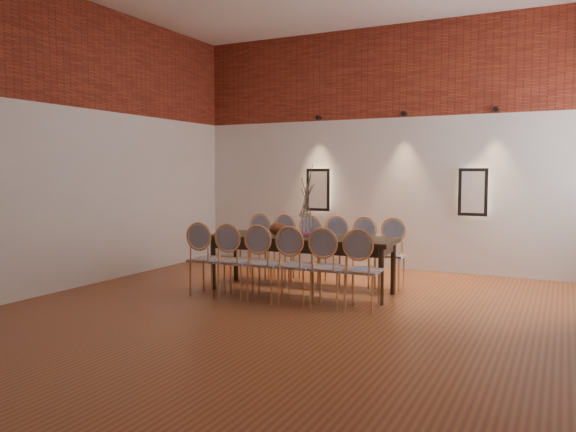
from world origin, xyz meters
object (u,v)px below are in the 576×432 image
at_px(chair_far_b, 280,248).
at_px(book, 300,233).
at_px(chair_near_d, 296,266).
at_px(chair_near_f, 363,270).
at_px(chair_far_f, 390,255).
at_px(chair_far_e, 361,253).
at_px(chair_far_c, 306,250).
at_px(chair_far_a, 255,247).
at_px(vase, 306,225).
at_px(chair_near_b, 235,261).
at_px(chair_far_d, 333,251).
at_px(chair_near_c, 265,263).
at_px(dining_table, 301,264).
at_px(bowl, 278,229).
at_px(chair_near_e, 328,268).
at_px(chair_near_a, 207,259).

relative_size(chair_far_b, book, 3.62).
bearing_deg(chair_near_d, chair_near_f, 0.00).
height_order(chair_near_f, chair_far_f, same).
bearing_deg(chair_far_e, chair_far_c, 0.00).
bearing_deg(chair_far_a, chair_far_f, -180.00).
xyz_separation_m(chair_far_a, vase, (1.15, -0.63, 0.43)).
relative_size(chair_near_b, chair_far_c, 1.00).
distance_m(chair_near_f, chair_far_d, 1.60).
distance_m(chair_near_b, chair_far_f, 2.16).
relative_size(chair_near_c, chair_near_f, 1.00).
bearing_deg(vase, chair_near_c, -109.78).
height_order(chair_near_d, chair_far_f, same).
relative_size(chair_near_d, chair_far_c, 1.00).
height_order(chair_near_b, chair_far_c, same).
bearing_deg(chair_near_d, dining_table, 107.02).
bearing_deg(chair_far_d, vase, 78.89).
distance_m(chair_far_a, bowl, 1.10).
xyz_separation_m(chair_near_d, vase, (-0.17, 0.68, 0.43)).
distance_m(chair_near_b, vase, 1.07).
bearing_deg(chair_near_b, chair_far_f, 39.23).
xyz_separation_m(chair_near_c, chair_near_d, (0.42, 0.02, 0.00)).
bearing_deg(chair_near_d, chair_far_c, 107.02).
distance_m(chair_near_f, chair_far_c, 1.86).
xyz_separation_m(chair_near_e, chair_far_e, (-0.07, 1.37, 0.00)).
bearing_deg(chair_far_c, chair_near_d, 107.02).
bearing_deg(chair_near_f, vase, 144.87).
height_order(chair_near_b, chair_near_e, same).
bearing_deg(chair_far_f, dining_table, 33.15).
xyz_separation_m(chair_near_c, chair_far_f, (1.19, 1.43, 0.00)).
distance_m(chair_near_d, book, 0.97).
bearing_deg(chair_far_d, chair_far_f, -180.00).
bearing_deg(chair_near_e, chair_near_d, -180.00).
bearing_deg(chair_far_a, chair_far_b, -180.00).
height_order(dining_table, chair_far_c, chair_far_c).
bearing_deg(chair_near_f, chair_near_a, -180.00).
height_order(chair_near_e, book, chair_near_e).
distance_m(chair_far_f, vase, 1.26).
height_order(chair_near_d, book, chair_near_d).
relative_size(chair_near_e, chair_far_b, 1.00).
distance_m(vase, bowl, 0.40).
height_order(chair_near_f, book, chair_near_f).
height_order(chair_near_c, chair_far_c, same).
bearing_deg(chair_near_b, chair_far_e, 47.43).
bearing_deg(chair_near_e, chair_near_b, 180.00).
height_order(dining_table, chair_near_c, chair_near_c).
xyz_separation_m(chair_far_d, bowl, (-0.49, -0.76, 0.37)).
distance_m(chair_far_a, chair_far_b, 0.42).
bearing_deg(chair_far_a, chair_near_d, 132.57).
bearing_deg(chair_near_c, chair_near_d, 0.00).
bearing_deg(chair_near_b, chair_far_b, 90.00).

